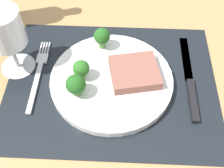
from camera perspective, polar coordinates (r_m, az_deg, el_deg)
ground_plane at (r=61.92cm, az=-0.09°, el=-0.72°), size 140.00×110.00×3.00cm
placemat at (r=60.59cm, az=-0.10°, el=0.20°), size 43.58×34.27×0.30cm
plate at (r=59.83cm, az=-0.10°, el=0.74°), size 25.21×25.21×1.60cm
steak at (r=58.95cm, az=4.46°, el=2.31°), size 11.10×10.53×2.07cm
broccoli_near_fork at (r=57.73cm, az=-6.06°, el=3.01°), size 3.37×3.37×4.40cm
broccoli_back_left at (r=62.90cm, az=-1.98°, el=9.29°), size 3.53×3.53×4.99cm
broccoli_center at (r=55.10cm, az=-7.13°, el=-0.14°), size 3.88×3.88×4.86cm
fork at (r=63.54cm, az=-14.30°, el=1.94°), size 2.40×19.20×0.50cm
knife at (r=62.26cm, az=15.12°, el=0.29°), size 1.80×23.00×0.80cm
wine_glass at (r=59.80cm, az=-20.32°, el=9.57°), size 7.54×7.54×14.85cm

